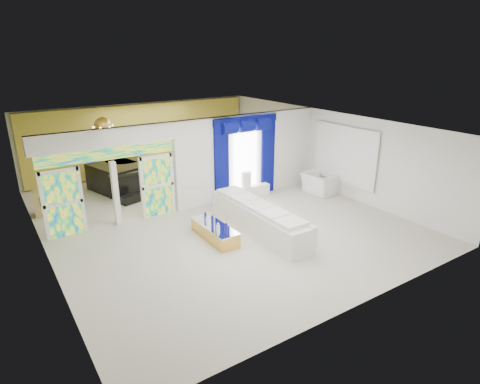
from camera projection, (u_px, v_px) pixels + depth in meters
floor at (212, 215)px, 13.21m from camera, size 12.00×12.00×0.00m
dividing_wall at (249, 155)px, 14.61m from camera, size 5.70×0.18×3.00m
dividing_header at (107, 138)px, 11.61m from camera, size 4.30×0.18×0.55m
stained_panel_left at (63, 203)px, 11.45m from camera, size 0.95×0.04×2.00m
stained_panel_right at (157, 186)px, 12.92m from camera, size 0.95×0.04×2.00m
stained_transom at (109, 154)px, 11.77m from camera, size 4.00×0.05×0.35m
window_pane at (245, 158)px, 14.42m from camera, size 1.00×0.02×2.30m
blue_drape_left at (221, 164)px, 13.89m from camera, size 0.55×0.10×2.80m
blue_drape_right at (268, 156)px, 14.93m from camera, size 0.55×0.10×2.80m
blue_pelmet at (246, 120)px, 13.94m from camera, size 2.60×0.12×0.25m
wall_mirror at (345, 155)px, 14.47m from camera, size 0.04×2.70×1.90m
gold_curtains at (143, 138)px, 17.35m from camera, size 9.70×0.12×2.90m
white_sofa at (259, 220)px, 11.91m from camera, size 0.90×4.00×0.76m
coffee_table at (215, 232)px, 11.51m from camera, size 0.63×1.82×0.40m
console_table at (253, 191)px, 14.87m from camera, size 1.26×0.47×0.41m
table_lamp at (246, 179)px, 14.55m from camera, size 0.36×0.36×0.58m
armchair at (320, 183)px, 15.11m from camera, size 1.10×1.24×0.77m
grand_piano at (118, 177)px, 15.42m from camera, size 2.04×2.36×1.01m
piano_bench at (133, 198)px, 14.28m from camera, size 0.93×0.57×0.29m
tv_console at (44, 203)px, 13.12m from camera, size 0.64×0.60×0.82m
chandelier at (103, 126)px, 13.80m from camera, size 0.60×0.60×0.60m
decanters at (215, 224)px, 11.34m from camera, size 0.19×1.21×0.27m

